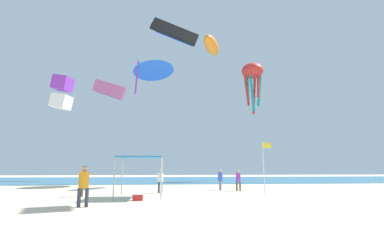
{
  "coord_description": "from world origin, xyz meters",
  "views": [
    {
      "loc": [
        -2.91,
        -14.87,
        1.81
      ],
      "look_at": [
        -0.98,
        6.1,
        5.26
      ],
      "focal_mm": 27.07,
      "sensor_mm": 36.0,
      "label": 1
    }
  ],
  "objects_px": {
    "person_leftmost": "(220,178)",
    "kite_parafoil_black": "(175,32)",
    "person_rightmost": "(84,183)",
    "cooler_box": "(138,197)",
    "person_central": "(82,181)",
    "banner_flag": "(265,163)",
    "kite_delta_blue": "(153,68)",
    "kite_parafoil_pink": "(109,89)",
    "canopy_tent": "(141,159)",
    "kite_inflatable_orange": "(212,45)",
    "kite_box_purple": "(62,93)",
    "kite_octopus_red": "(252,74)",
    "person_near_tent": "(160,179)",
    "person_far_shore": "(238,179)"
  },
  "relations": [
    {
      "from": "canopy_tent",
      "to": "kite_parafoil_black",
      "type": "bearing_deg",
      "value": 82.25
    },
    {
      "from": "person_near_tent",
      "to": "person_central",
      "type": "relative_size",
      "value": 1.02
    },
    {
      "from": "banner_flag",
      "to": "kite_octopus_red",
      "type": "xyz_separation_m",
      "value": [
        5.76,
        20.13,
        13.17
      ]
    },
    {
      "from": "kite_inflatable_orange",
      "to": "kite_octopus_red",
      "type": "relative_size",
      "value": 0.68
    },
    {
      "from": "kite_parafoil_pink",
      "to": "person_central",
      "type": "bearing_deg",
      "value": -50.28
    },
    {
      "from": "person_far_shore",
      "to": "kite_parafoil_black",
      "type": "distance_m",
      "value": 24.0
    },
    {
      "from": "kite_octopus_red",
      "to": "canopy_tent",
      "type": "bearing_deg",
      "value": -67.4
    },
    {
      "from": "person_rightmost",
      "to": "banner_flag",
      "type": "distance_m",
      "value": 11.69
    },
    {
      "from": "person_rightmost",
      "to": "kite_parafoil_pink",
      "type": "relative_size",
      "value": 0.34
    },
    {
      "from": "person_far_shore",
      "to": "kite_parafoil_pink",
      "type": "relative_size",
      "value": 0.28
    },
    {
      "from": "person_central",
      "to": "kite_inflatable_orange",
      "type": "distance_m",
      "value": 20.49
    },
    {
      "from": "canopy_tent",
      "to": "kite_box_purple",
      "type": "distance_m",
      "value": 13.12
    },
    {
      "from": "banner_flag",
      "to": "kite_delta_blue",
      "type": "height_order",
      "value": "kite_delta_blue"
    },
    {
      "from": "kite_inflatable_orange",
      "to": "kite_delta_blue",
      "type": "distance_m",
      "value": 7.04
    },
    {
      "from": "person_leftmost",
      "to": "kite_parafoil_black",
      "type": "relative_size",
      "value": 0.24
    },
    {
      "from": "kite_parafoil_black",
      "to": "kite_box_purple",
      "type": "xyz_separation_m",
      "value": [
        -10.47,
        -10.17,
        -11.32
      ]
    },
    {
      "from": "kite_delta_blue",
      "to": "kite_parafoil_pink",
      "type": "relative_size",
      "value": 1.13
    },
    {
      "from": "person_near_tent",
      "to": "kite_octopus_red",
      "type": "relative_size",
      "value": 0.23
    },
    {
      "from": "kite_octopus_red",
      "to": "cooler_box",
      "type": "bearing_deg",
      "value": -65.67
    },
    {
      "from": "canopy_tent",
      "to": "banner_flag",
      "type": "height_order",
      "value": "banner_flag"
    },
    {
      "from": "kite_parafoil_black",
      "to": "kite_delta_blue",
      "type": "xyz_separation_m",
      "value": [
        -2.53,
        -4.9,
        -6.87
      ]
    },
    {
      "from": "person_near_tent",
      "to": "cooler_box",
      "type": "height_order",
      "value": "person_near_tent"
    },
    {
      "from": "kite_parafoil_black",
      "to": "person_rightmost",
      "type": "bearing_deg",
      "value": -104.03
    },
    {
      "from": "person_central",
      "to": "banner_flag",
      "type": "distance_m",
      "value": 12.0
    },
    {
      "from": "canopy_tent",
      "to": "person_near_tent",
      "type": "distance_m",
      "value": 3.75
    },
    {
      "from": "kite_inflatable_orange",
      "to": "person_far_shore",
      "type": "bearing_deg",
      "value": -153.02
    },
    {
      "from": "kite_parafoil_pink",
      "to": "kite_inflatable_orange",
      "type": "bearing_deg",
      "value": -11.42
    },
    {
      "from": "canopy_tent",
      "to": "kite_box_purple",
      "type": "relative_size",
      "value": 0.99
    },
    {
      "from": "cooler_box",
      "to": "kite_parafoil_black",
      "type": "bearing_deg",
      "value": 82.87
    },
    {
      "from": "person_rightmost",
      "to": "banner_flag",
      "type": "height_order",
      "value": "banner_flag"
    },
    {
      "from": "kite_parafoil_pink",
      "to": "person_far_shore",
      "type": "bearing_deg",
      "value": -22.68
    },
    {
      "from": "banner_flag",
      "to": "kite_box_purple",
      "type": "height_order",
      "value": "kite_box_purple"
    },
    {
      "from": "person_leftmost",
      "to": "kite_inflatable_orange",
      "type": "height_order",
      "value": "kite_inflatable_orange"
    },
    {
      "from": "canopy_tent",
      "to": "person_rightmost",
      "type": "distance_m",
      "value": 4.67
    },
    {
      "from": "person_rightmost",
      "to": "cooler_box",
      "type": "relative_size",
      "value": 3.31
    },
    {
      "from": "kite_parafoil_black",
      "to": "kite_octopus_red",
      "type": "bearing_deg",
      "value": 11.43
    },
    {
      "from": "person_near_tent",
      "to": "kite_inflatable_orange",
      "type": "relative_size",
      "value": 0.34
    },
    {
      "from": "kite_box_purple",
      "to": "kite_parafoil_pink",
      "type": "height_order",
      "value": "kite_parafoil_pink"
    },
    {
      "from": "person_far_shore",
      "to": "kite_octopus_red",
      "type": "distance_m",
      "value": 23.05
    },
    {
      "from": "person_near_tent",
      "to": "kite_delta_blue",
      "type": "distance_m",
      "value": 15.9
    },
    {
      "from": "person_central",
      "to": "kite_box_purple",
      "type": "xyz_separation_m",
      "value": [
        -4.21,
        7.27,
        7.56
      ]
    },
    {
      "from": "banner_flag",
      "to": "kite_delta_blue",
      "type": "distance_m",
      "value": 18.49
    },
    {
      "from": "person_leftmost",
      "to": "banner_flag",
      "type": "relative_size",
      "value": 0.47
    },
    {
      "from": "cooler_box",
      "to": "kite_box_purple",
      "type": "xyz_separation_m",
      "value": [
        -7.97,
        9.84,
        8.35
      ]
    },
    {
      "from": "person_far_shore",
      "to": "cooler_box",
      "type": "distance_m",
      "value": 9.4
    },
    {
      "from": "person_central",
      "to": "kite_parafoil_black",
      "type": "bearing_deg",
      "value": -56.07
    },
    {
      "from": "canopy_tent",
      "to": "person_rightmost",
      "type": "xyz_separation_m",
      "value": [
        -2.27,
        -3.9,
        -1.21
      ]
    },
    {
      "from": "canopy_tent",
      "to": "person_rightmost",
      "type": "bearing_deg",
      "value": -120.2
    },
    {
      "from": "cooler_box",
      "to": "person_near_tent",
      "type": "bearing_deg",
      "value": 76.34
    },
    {
      "from": "person_central",
      "to": "kite_box_purple",
      "type": "bearing_deg",
      "value": -6.27
    }
  ]
}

